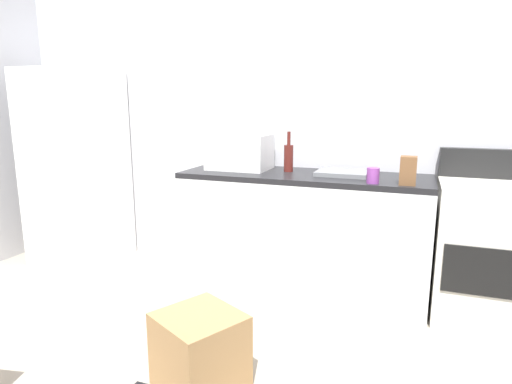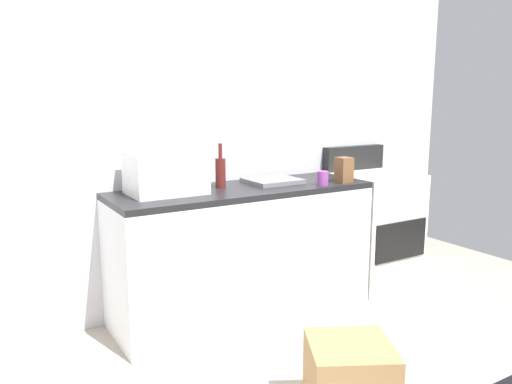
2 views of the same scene
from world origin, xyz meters
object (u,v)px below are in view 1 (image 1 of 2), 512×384
at_px(refrigerator, 77,168).
at_px(microwave, 240,152).
at_px(wine_bottle, 289,157).
at_px(cardboard_box_large, 200,351).
at_px(knife_block, 408,171).
at_px(coffee_mug, 373,176).
at_px(stove_oven, 483,249).

xyz_separation_m(refrigerator, microwave, (1.52, 0.10, 0.19)).
distance_m(wine_bottle, cardboard_box_large, 1.60).
height_order(refrigerator, knife_block, refrigerator).
bearing_deg(microwave, cardboard_box_large, -75.90).
distance_m(microwave, cardboard_box_large, 1.64).
bearing_deg(cardboard_box_large, knife_block, 51.14).
xyz_separation_m(wine_bottle, coffee_mug, (0.65, -0.28, -0.06)).
xyz_separation_m(stove_oven, knife_block, (-0.50, -0.20, 0.52)).
relative_size(refrigerator, cardboard_box_large, 4.36).
bearing_deg(knife_block, coffee_mug, -173.66).
height_order(stove_oven, microwave, microwave).
height_order(stove_oven, knife_block, stove_oven).
relative_size(refrigerator, microwave, 3.68).
height_order(coffee_mug, knife_block, knife_block).
xyz_separation_m(coffee_mug, knife_block, (0.21, 0.02, 0.04)).
relative_size(microwave, coffee_mug, 4.60).
relative_size(microwave, wine_bottle, 1.53).
xyz_separation_m(refrigerator, stove_oven, (3.27, 0.06, -0.38)).
bearing_deg(cardboard_box_large, wine_bottle, 88.03).
bearing_deg(refrigerator, coffee_mug, -3.76).
bearing_deg(wine_bottle, cardboard_box_large, -91.97).
xyz_separation_m(microwave, coffee_mug, (1.04, -0.27, -0.09)).
distance_m(microwave, coffee_mug, 1.07).
bearing_deg(coffee_mug, stove_oven, 17.49).
relative_size(wine_bottle, knife_block, 1.67).
xyz_separation_m(microwave, cardboard_box_large, (0.34, -1.37, -0.84)).
relative_size(coffee_mug, cardboard_box_large, 0.26).
relative_size(refrigerator, stove_oven, 1.54).
xyz_separation_m(coffee_mug, cardboard_box_large, (-0.69, -1.10, -0.76)).
distance_m(wine_bottle, knife_block, 0.89).
bearing_deg(knife_block, refrigerator, 177.00).
bearing_deg(knife_block, stove_oven, 21.86).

